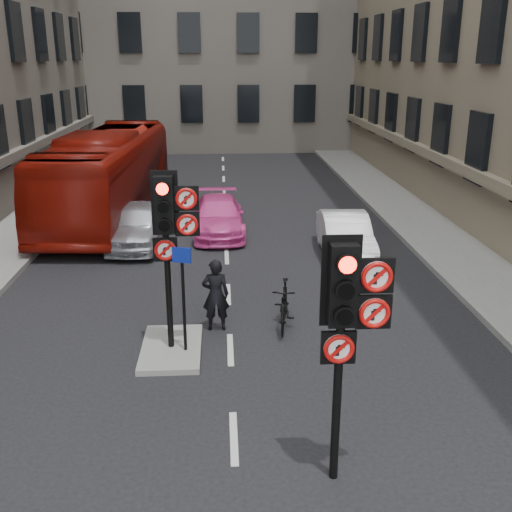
{
  "coord_description": "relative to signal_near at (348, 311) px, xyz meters",
  "views": [
    {
      "loc": [
        -0.12,
        -6.05,
        5.72
      ],
      "look_at": [
        0.43,
        3.26,
        2.6
      ],
      "focal_mm": 42.0,
      "sensor_mm": 36.0,
      "label": 1
    }
  ],
  "objects": [
    {
      "name": "motorcycle",
      "position": [
        -0.27,
        5.07,
        -2.07
      ],
      "size": [
        0.74,
        1.75,
        1.02
      ],
      "primitive_type": "imported",
      "rotation": [
        0.0,
        0.0,
        -0.16
      ],
      "color": "black",
      "rests_on": "ground"
    },
    {
      "name": "car_white",
      "position": [
        2.05,
        9.86,
        -1.94
      ],
      "size": [
        1.54,
        3.94,
        1.28
      ],
      "primitive_type": "imported",
      "rotation": [
        0.0,
        0.0,
        -0.05
      ],
      "color": "white",
      "rests_on": "ground"
    },
    {
      "name": "info_sign",
      "position": [
        -2.39,
        3.82,
        -1.06
      ],
      "size": [
        0.37,
        0.16,
        2.17
      ],
      "rotation": [
        0.0,
        0.0,
        -0.29
      ],
      "color": "black",
      "rests_on": "centre_island"
    },
    {
      "name": "car_pink",
      "position": [
        -1.73,
        12.55,
        -1.98
      ],
      "size": [
        1.79,
        4.17,
        1.2
      ],
      "primitive_type": "imported",
      "rotation": [
        0.0,
        0.0,
        0.03
      ],
      "color": "#EC45A2",
      "rests_on": "ground"
    },
    {
      "name": "signal_far",
      "position": [
        -2.6,
        4.0,
        0.12
      ],
      "size": [
        0.91,
        0.4,
        3.58
      ],
      "color": "black",
      "rests_on": "centre_island"
    },
    {
      "name": "pavement_right",
      "position": [
        5.71,
        11.01,
        -2.5
      ],
      "size": [
        3.0,
        50.0,
        0.16
      ],
      "primitive_type": "cube",
      "color": "gray",
      "rests_on": "ground"
    },
    {
      "name": "centre_island",
      "position": [
        -2.69,
        4.01,
        -2.52
      ],
      "size": [
        1.2,
        2.0,
        0.12
      ],
      "primitive_type": "cube",
      "color": "gray",
      "rests_on": "ground"
    },
    {
      "name": "motorcyclist",
      "position": [
        -1.78,
        5.01,
        -1.77
      ],
      "size": [
        0.6,
        0.4,
        1.62
      ],
      "primitive_type": "imported",
      "rotation": [
        0.0,
        0.0,
        3.17
      ],
      "color": "black",
      "rests_on": "ground"
    },
    {
      "name": "signal_near",
      "position": [
        0.0,
        0.0,
        0.0
      ],
      "size": [
        0.91,
        0.4,
        3.58
      ],
      "color": "black",
      "rests_on": "ground"
    },
    {
      "name": "car_silver",
      "position": [
        -4.24,
        11.35,
        -1.9
      ],
      "size": [
        1.84,
        4.07,
        1.36
      ],
      "primitive_type": "imported",
      "rotation": [
        0.0,
        0.0,
        -0.06
      ],
      "color": "#B8BAC1",
      "rests_on": "ground"
    },
    {
      "name": "bus_red",
      "position": [
        -5.76,
        15.19,
        -1.0
      ],
      "size": [
        3.38,
        11.49,
        3.16
      ],
      "primitive_type": "imported",
      "rotation": [
        0.0,
        0.0,
        -0.06
      ],
      "color": "maroon",
      "rests_on": "ground"
    }
  ]
}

